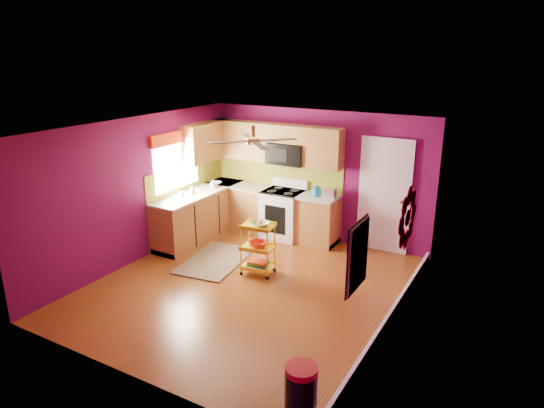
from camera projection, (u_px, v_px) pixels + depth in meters
The scene contains 18 objects.
ground at pixel (248, 287), 7.60m from camera, with size 5.00×5.00×0.00m, color #662F0F.
room_envelope at pixel (248, 187), 7.09m from camera, with size 4.54×5.04×2.52m.
lower_cabinets at pixel (239, 214), 9.61m from camera, with size 2.81×2.31×0.94m.
electric_range at pixel (283, 213), 9.51m from camera, with size 0.76×0.66×1.13m.
upper_cabinetry at pixel (253, 144), 9.44m from camera, with size 2.80×2.30×1.26m.
left_window at pixel (176, 152), 8.99m from camera, with size 0.08×1.35×1.08m.
panel_door at pixel (384, 197), 8.70m from camera, with size 0.95×0.11×2.15m.
right_wall_art at pixel (388, 233), 5.84m from camera, with size 0.04×2.74×1.04m.
ceiling_fan at pixel (253, 140), 7.07m from camera, with size 1.01×1.01×0.26m.
shag_rug at pixel (215, 260), 8.53m from camera, with size 0.92×1.50×0.02m, color black.
rolling_cart at pixel (258, 246), 7.92m from camera, with size 0.57×0.45×0.95m.
trash_can at pixel (301, 394), 4.78m from camera, with size 0.41×0.41×0.63m.
teal_kettle at pixel (317, 191), 9.04m from camera, with size 0.18×0.18×0.21m.
toaster at pixel (330, 193), 8.93m from camera, with size 0.22×0.15×0.18m, color beige.
soap_bottle_a at pixel (192, 189), 9.18m from camera, with size 0.08×0.08×0.17m, color #EA3F72.
soap_bottle_b at pixel (213, 184), 9.57m from camera, with size 0.13×0.13×0.16m, color white.
counter_dish at pixel (216, 183), 9.81m from camera, with size 0.23×0.23×0.06m, color white.
counter_cup at pixel (181, 194), 9.02m from camera, with size 0.12×0.12×0.09m, color white.
Camera 1 is at (3.70, -5.77, 3.56)m, focal length 32.00 mm.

